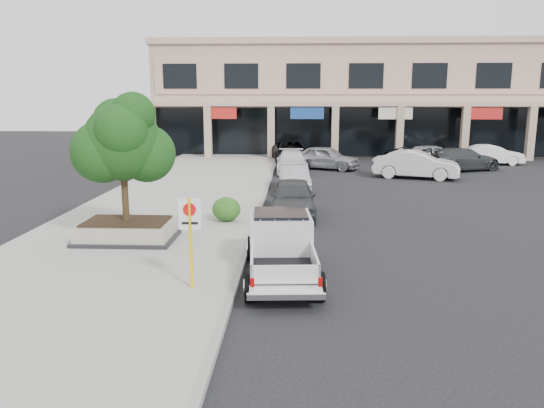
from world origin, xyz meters
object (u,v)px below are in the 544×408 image
Objects in this scene: curb_car_b at (294,179)px; lot_car_b at (416,165)px; planter at (127,231)px; lot_car_d at (419,156)px; curb_car_c at (292,162)px; lot_car_f at (492,155)px; curb_car_d at (291,151)px; lot_car_e at (432,155)px; lot_car_c at (463,159)px; lot_car_a at (326,158)px; pickup_truck at (282,249)px; curb_car_a at (293,198)px; no_parking_sign at (190,231)px; planter_tree at (128,142)px.

lot_car_b is (7.33, 4.91, 0.17)m from curb_car_b.
lot_car_d reaches higher than planter.
lot_car_b reaches higher than curb_car_b.
curb_car_c reaches higher than lot_car_d.
lot_car_d is 1.10× the size of lot_car_f.
lot_car_e is at bearing -18.05° from curb_car_d.
lot_car_d is at bearing 14.19° from lot_car_c.
lot_car_a is at bearing -66.31° from curb_car_d.
pickup_truck is 7.61m from curb_car_a.
lot_car_b is at bearing -18.30° from curb_car_c.
lot_car_f is (14.29, 17.62, -0.05)m from curb_car_a.
planter is 26.16m from lot_car_e.
lot_car_d is 1.05× the size of lot_car_e.
pickup_truck is (2.22, 1.31, -0.81)m from no_parking_sign.
planter_tree reaches higher than no_parking_sign.
curb_car_c is (0.05, 20.57, -0.12)m from pickup_truck.
planter_tree is at bearing 136.66° from lot_car_f.
curb_car_d is at bearing 86.17° from pickup_truck.
lot_car_f is at bearing -66.18° from lot_car_c.
planter_tree is 0.92× the size of lot_car_f.
curb_car_c is at bearing 106.31° from lot_car_f.
lot_car_d is at bearing 56.44° from planter_tree.
planter_tree is 26.08m from lot_car_e.
lot_car_f is (14.25, 11.79, 0.05)m from curb_car_b.
lot_car_a is at bearing 70.77° from lot_car_b.
curb_car_d is at bearing 89.23° from curb_car_c.
curb_car_a is at bearing 162.51° from lot_car_b.
curb_car_a is 0.79× the size of curb_car_d.
planter_tree reaches higher than planter.
curb_car_b is 7.13m from curb_car_c.
lot_car_c is (16.59, 18.70, -2.65)m from planter_tree.
lot_car_a is at bearing 68.26° from planter.
curb_car_a is at bearing 125.23° from lot_car_e.
planter is 25.20m from lot_car_c.
planter_tree reaches higher than curb_car_a.
curb_car_a is at bearing -91.18° from curb_car_c.
lot_car_b is 9.76m from lot_car_f.
lot_car_e is at bearing 58.85° from curb_car_a.
curb_car_a is 0.86× the size of lot_car_c.
lot_car_e is (7.65, 2.11, -0.01)m from lot_car_a.
pickup_truck is at bearing 148.52° from lot_car_f.
lot_car_d is (9.16, 4.29, -0.04)m from curb_car_c.
lot_car_c is (11.22, 14.32, -0.01)m from curb_car_a.
no_parking_sign is 27.60m from curb_car_d.
lot_car_a is (7.49, 18.96, -2.62)m from planter_tree.
lot_car_e is at bearing 18.62° from curb_car_c.
lot_car_d is (8.98, 17.25, -0.11)m from curb_car_a.
planter is 0.63× the size of lot_car_b.
curb_car_d is 1.08× the size of lot_car_c.
curb_car_c is (-0.22, 7.12, 0.03)m from curb_car_b.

